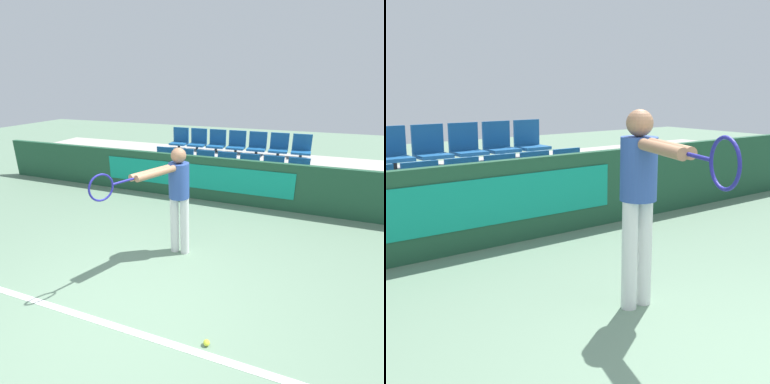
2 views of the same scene
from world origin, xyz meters
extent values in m
plane|color=slate|center=(0.00, 0.00, 0.00)|extent=(30.00, 30.00, 0.00)
cube|color=white|center=(0.00, -0.23, 0.00)|extent=(4.83, 0.08, 0.01)
cube|color=#1E4C33|center=(0.00, 3.68, 0.49)|extent=(11.70, 0.12, 0.98)
cube|color=#0F937A|center=(-0.54, 3.61, 0.54)|extent=(4.32, 0.02, 0.54)
cube|color=#ADA89E|center=(0.00, 4.30, 0.18)|extent=(11.30, 1.07, 0.36)
cube|color=#ADA89E|center=(0.00, 5.36, 0.36)|extent=(11.30, 1.07, 0.71)
cylinder|color=#333333|center=(-1.63, 4.35, 0.42)|extent=(0.07, 0.07, 0.12)
cube|color=#195693|center=(-1.63, 4.35, 0.50)|extent=(0.46, 0.39, 0.05)
cube|color=#195693|center=(-1.63, 4.52, 0.73)|extent=(0.46, 0.04, 0.40)
cylinder|color=#333333|center=(-1.09, 4.35, 0.42)|extent=(0.07, 0.07, 0.12)
cube|color=#195693|center=(-1.09, 4.35, 0.50)|extent=(0.46, 0.39, 0.05)
cube|color=#195693|center=(-1.09, 4.52, 0.73)|extent=(0.46, 0.04, 0.40)
cylinder|color=#333333|center=(-0.54, 4.35, 0.42)|extent=(0.07, 0.07, 0.12)
cube|color=#195693|center=(-0.54, 4.35, 0.50)|extent=(0.46, 0.39, 0.05)
cube|color=#195693|center=(-0.54, 4.52, 0.73)|extent=(0.46, 0.04, 0.40)
cylinder|color=#333333|center=(0.00, 4.35, 0.42)|extent=(0.07, 0.07, 0.12)
cube|color=#195693|center=(0.00, 4.35, 0.50)|extent=(0.46, 0.39, 0.05)
cube|color=#195693|center=(0.00, 4.52, 0.73)|extent=(0.46, 0.04, 0.40)
cylinder|color=#333333|center=(0.54, 4.35, 0.42)|extent=(0.07, 0.07, 0.12)
cube|color=#195693|center=(0.54, 4.35, 0.50)|extent=(0.46, 0.39, 0.05)
cube|color=#195693|center=(0.54, 4.52, 0.73)|extent=(0.46, 0.04, 0.40)
cylinder|color=#333333|center=(1.09, 4.35, 0.42)|extent=(0.07, 0.07, 0.12)
cube|color=#195693|center=(1.09, 4.35, 0.50)|extent=(0.46, 0.39, 0.05)
cube|color=#195693|center=(1.09, 4.52, 0.73)|extent=(0.46, 0.04, 0.40)
cylinder|color=#333333|center=(1.63, 4.35, 0.42)|extent=(0.07, 0.07, 0.12)
cube|color=#195693|center=(1.63, 4.35, 0.50)|extent=(0.46, 0.39, 0.05)
cube|color=#195693|center=(1.63, 4.52, 0.73)|extent=(0.46, 0.04, 0.40)
cylinder|color=#333333|center=(-1.63, 5.41, 0.78)|extent=(0.07, 0.07, 0.12)
cube|color=#195693|center=(-1.63, 5.41, 0.86)|extent=(0.46, 0.39, 0.05)
cube|color=#195693|center=(-1.63, 5.59, 1.09)|extent=(0.46, 0.04, 0.40)
cylinder|color=#333333|center=(-1.09, 5.41, 0.78)|extent=(0.07, 0.07, 0.12)
cube|color=#195693|center=(-1.09, 5.41, 0.86)|extent=(0.46, 0.39, 0.05)
cube|color=#195693|center=(-1.09, 5.59, 1.09)|extent=(0.46, 0.04, 0.40)
cylinder|color=#333333|center=(-0.54, 5.41, 0.78)|extent=(0.07, 0.07, 0.12)
cube|color=#195693|center=(-0.54, 5.41, 0.86)|extent=(0.46, 0.39, 0.05)
cube|color=#195693|center=(-0.54, 5.59, 1.09)|extent=(0.46, 0.04, 0.40)
cylinder|color=#333333|center=(0.00, 5.41, 0.78)|extent=(0.07, 0.07, 0.12)
cube|color=#195693|center=(0.00, 5.41, 0.86)|extent=(0.46, 0.39, 0.05)
cube|color=#195693|center=(0.00, 5.59, 1.09)|extent=(0.46, 0.04, 0.40)
cylinder|color=#333333|center=(0.54, 5.41, 0.78)|extent=(0.07, 0.07, 0.12)
cube|color=#195693|center=(0.54, 5.41, 0.86)|extent=(0.46, 0.39, 0.05)
cube|color=#195693|center=(0.54, 5.59, 1.09)|extent=(0.46, 0.04, 0.40)
cylinder|color=#333333|center=(1.09, 5.41, 0.78)|extent=(0.07, 0.07, 0.12)
cube|color=#195693|center=(1.09, 5.41, 0.86)|extent=(0.46, 0.39, 0.05)
cube|color=#195693|center=(1.09, 5.59, 1.09)|extent=(0.46, 0.04, 0.40)
cylinder|color=#333333|center=(1.63, 5.41, 0.78)|extent=(0.07, 0.07, 0.12)
cube|color=#195693|center=(1.63, 5.41, 0.86)|extent=(0.46, 0.39, 0.05)
cube|color=#195693|center=(1.63, 5.59, 1.09)|extent=(0.46, 0.04, 0.40)
cylinder|color=silver|center=(-0.01, 1.43, 0.45)|extent=(0.13, 0.13, 0.91)
cylinder|color=silver|center=(0.16, 1.43, 0.45)|extent=(0.13, 0.13, 0.91)
cylinder|color=#2D4C99|center=(0.07, 1.43, 1.16)|extent=(0.30, 0.30, 0.51)
sphere|color=#9E7051|center=(0.07, 1.43, 1.53)|extent=(0.22, 0.22, 0.22)
cylinder|color=#9E7051|center=(-0.14, 0.99, 1.38)|extent=(0.31, 0.63, 0.09)
cylinder|color=#9E7051|center=(-0.05, 0.99, 1.38)|extent=(0.31, 0.63, 0.09)
cylinder|color=navy|center=(-0.26, 0.55, 1.38)|extent=(0.13, 0.29, 0.03)
torus|color=navy|center=(-0.37, 0.27, 1.38)|extent=(0.14, 0.31, 0.32)
sphere|color=#CCDB33|center=(1.02, -0.12, 0.03)|extent=(0.07, 0.07, 0.07)
camera|label=1|loc=(1.69, -2.31, 2.48)|focal=28.00mm
camera|label=2|loc=(-2.89, -1.62, 1.82)|focal=50.00mm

